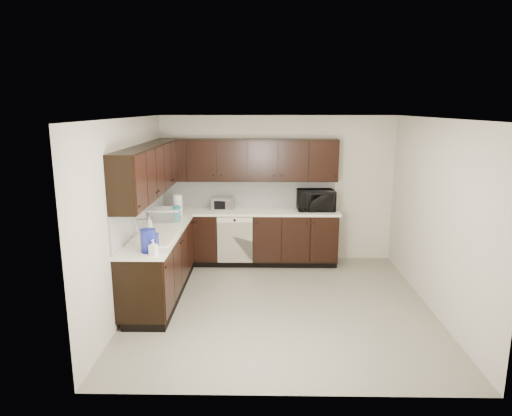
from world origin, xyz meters
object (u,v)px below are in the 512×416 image
Objects in this scene: microwave at (316,200)px; storage_bin at (165,215)px; blue_pitcher at (148,241)px; sink at (154,243)px; toaster_oven at (223,204)px.

microwave is 2.49m from storage_bin.
microwave reaches higher than blue_pitcher.
storage_bin is 1.64× the size of blue_pitcher.
blue_pitcher reaches higher than sink.
blue_pitcher is at bearing -82.19° from sink.
toaster_oven is at bearing 75.92° from blue_pitcher.
blue_pitcher is at bearing -136.97° from microwave.
sink is at bearing -146.07° from microwave.
blue_pitcher is (-0.69, -2.30, 0.03)m from toaster_oven.
blue_pitcher reaches higher than storage_bin.
storage_bin is at bearing -164.80° from microwave.
sink reaches higher than toaster_oven.
sink is 1.34× the size of microwave.
sink is at bearing -87.30° from storage_bin.
storage_bin is (-0.81, -0.76, -0.02)m from toaster_oven.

